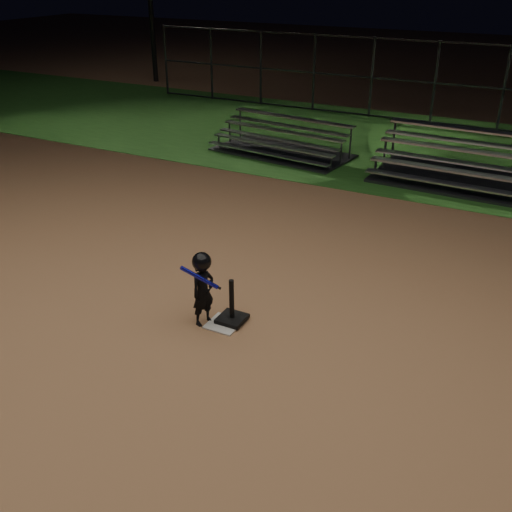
{
  "coord_description": "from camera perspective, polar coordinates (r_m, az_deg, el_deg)",
  "views": [
    {
      "loc": [
        3.67,
        -6.13,
        4.67
      ],
      "look_at": [
        0.0,
        1.0,
        0.65
      ],
      "focal_mm": 41.75,
      "sensor_mm": 36.0,
      "label": 1
    }
  ],
  "objects": [
    {
      "name": "grass_strip",
      "position": [
        17.19,
        14.1,
        10.08
      ],
      "size": [
        60.0,
        8.0,
        0.01
      ],
      "primitive_type": "cube",
      "color": "#23551B",
      "rests_on": "ground"
    },
    {
      "name": "child_batter",
      "position": [
        8.29,
        -5.12,
        -2.94
      ],
      "size": [
        0.48,
        0.53,
        1.11
      ],
      "rotation": [
        0.0,
        0.0,
        1.23
      ],
      "color": "black",
      "rests_on": "ground"
    },
    {
      "name": "ground",
      "position": [
        8.54,
        -3.1,
        -6.59
      ],
      "size": [
        80.0,
        80.0,
        0.0
      ],
      "primitive_type": "plane",
      "color": "#A6724B",
      "rests_on": "ground"
    },
    {
      "name": "bleacher_left",
      "position": [
        16.05,
        2.45,
        10.36
      ],
      "size": [
        3.83,
        2.23,
        0.89
      ],
      "rotation": [
        0.0,
        0.0,
        -0.13
      ],
      "color": "#ABABB0",
      "rests_on": "ground"
    },
    {
      "name": "backstop_fence",
      "position": [
        19.78,
        16.77,
        15.59
      ],
      "size": [
        20.08,
        0.08,
        2.5
      ],
      "color": "#38383D",
      "rests_on": "ground"
    },
    {
      "name": "bleacher_right",
      "position": [
        14.59,
        20.28,
        7.23
      ],
      "size": [
        4.65,
        2.42,
        1.12
      ],
      "rotation": [
        0.0,
        0.0,
        -0.05
      ],
      "color": "silver",
      "rests_on": "ground"
    },
    {
      "name": "batting_tee",
      "position": [
        8.52,
        -2.32,
        -5.54
      ],
      "size": [
        0.38,
        0.38,
        0.66
      ],
      "color": "black",
      "rests_on": "home_plate"
    },
    {
      "name": "home_plate",
      "position": [
        8.53,
        -3.1,
        -6.52
      ],
      "size": [
        0.45,
        0.45,
        0.02
      ],
      "primitive_type": "cube",
      "color": "beige",
      "rests_on": "ground"
    }
  ]
}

